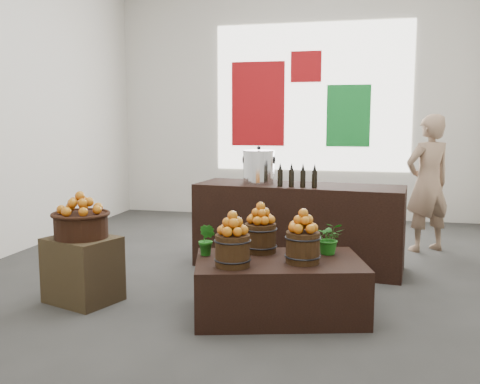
% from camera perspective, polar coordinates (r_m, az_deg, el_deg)
% --- Properties ---
extents(ground, '(7.00, 7.00, 0.00)m').
position_cam_1_polar(ground, '(5.83, 1.02, -8.57)').
color(ground, '#373634').
rests_on(ground, ground).
extents(back_wall, '(6.00, 0.04, 4.00)m').
position_cam_1_polar(back_wall, '(9.06, 5.75, 9.97)').
color(back_wall, silver).
rests_on(back_wall, ground).
extents(back_opening, '(3.20, 0.02, 2.40)m').
position_cam_1_polar(back_opening, '(9.00, 7.66, 9.95)').
color(back_opening, white).
rests_on(back_opening, back_wall).
extents(deco_red_left, '(0.90, 0.04, 1.40)m').
position_cam_1_polar(deco_red_left, '(9.12, 1.93, 9.36)').
color(deco_red_left, '#9D0C10').
rests_on(deco_red_left, back_wall).
extents(deco_green_right, '(0.70, 0.04, 1.00)m').
position_cam_1_polar(deco_green_right, '(8.95, 11.48, 7.96)').
color(deco_green_right, '#137C2A').
rests_on(deco_green_right, back_wall).
extents(deco_red_upper, '(0.50, 0.04, 0.50)m').
position_cam_1_polar(deco_red_upper, '(9.04, 7.06, 13.13)').
color(deco_red_upper, '#9D0C10').
rests_on(deco_red_upper, back_wall).
extents(crate, '(0.71, 0.65, 0.59)m').
position_cam_1_polar(crate, '(5.07, -16.42, -7.93)').
color(crate, '#473921').
rests_on(crate, ground).
extents(wicker_basket, '(0.47, 0.47, 0.21)m').
position_cam_1_polar(wicker_basket, '(4.98, -16.59, -3.48)').
color(wicker_basket, black).
rests_on(wicker_basket, crate).
extents(apples_in_basket, '(0.37, 0.37, 0.20)m').
position_cam_1_polar(apples_in_basket, '(4.94, -16.68, -1.14)').
color(apples_in_basket, '#A71D05').
rests_on(apples_in_basket, wicker_basket).
extents(display_table, '(1.55, 1.18, 0.48)m').
position_cam_1_polar(display_table, '(4.57, 4.16, -10.08)').
color(display_table, black).
rests_on(display_table, ground).
extents(apple_bucket_front_left, '(0.28, 0.28, 0.25)m').
position_cam_1_polar(apple_bucket_front_left, '(4.26, -0.80, -6.25)').
color(apple_bucket_front_left, '#341E0E').
rests_on(apple_bucket_front_left, display_table).
extents(apples_in_bucket_front_left, '(0.21, 0.21, 0.19)m').
position_cam_1_polar(apples_in_bucket_front_left, '(4.21, -0.81, -3.35)').
color(apples_in_bucket_front_left, '#A71D05').
rests_on(apples_in_bucket_front_left, apple_bucket_front_left).
extents(apple_bucket_front_right, '(0.28, 0.28, 0.25)m').
position_cam_1_polar(apple_bucket_front_right, '(4.39, 6.71, -5.88)').
color(apple_bucket_front_right, '#341E0E').
rests_on(apple_bucket_front_right, display_table).
extents(apples_in_bucket_front_right, '(0.21, 0.21, 0.19)m').
position_cam_1_polar(apples_in_bucket_front_right, '(4.35, 6.75, -3.06)').
color(apples_in_bucket_front_right, '#A71D05').
rests_on(apples_in_bucket_front_right, apple_bucket_front_right).
extents(apple_bucket_rear, '(0.28, 0.28, 0.25)m').
position_cam_1_polar(apple_bucket_rear, '(4.71, 2.20, -4.92)').
color(apple_bucket_rear, '#341E0E').
rests_on(apple_bucket_rear, display_table).
extents(apples_in_bucket_rear, '(0.21, 0.21, 0.19)m').
position_cam_1_polar(apples_in_bucket_rear, '(4.66, 2.21, -2.28)').
color(apples_in_bucket_rear, '#A71D05').
rests_on(apples_in_bucket_rear, apple_bucket_rear).
extents(herb_garnish_right, '(0.26, 0.23, 0.29)m').
position_cam_1_polar(herb_garnish_right, '(4.69, 9.51, -4.86)').
color(herb_garnish_right, '#175C13').
rests_on(herb_garnish_right, display_table).
extents(herb_garnish_left, '(0.19, 0.18, 0.28)m').
position_cam_1_polar(herb_garnish_left, '(4.59, -3.56, -5.09)').
color(herb_garnish_left, '#175C13').
rests_on(herb_garnish_left, display_table).
extents(counter, '(2.33, 0.95, 0.93)m').
position_cam_1_polar(counter, '(5.98, 6.24, -3.62)').
color(counter, black).
rests_on(counter, ground).
extents(stock_pot_left, '(0.35, 0.35, 0.35)m').
position_cam_1_polar(stock_pot_left, '(6.01, 2.01, 2.61)').
color(stock_pot_left, silver).
rests_on(stock_pot_left, counter).
extents(oil_cruets, '(0.33, 0.10, 0.26)m').
position_cam_1_polar(oil_cruets, '(5.68, 5.82, 1.81)').
color(oil_cruets, black).
rests_on(oil_cruets, counter).
extents(shopper, '(0.74, 0.68, 1.71)m').
position_cam_1_polar(shopper, '(7.01, 19.40, 0.88)').
color(shopper, '#8E6F57').
rests_on(shopper, ground).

